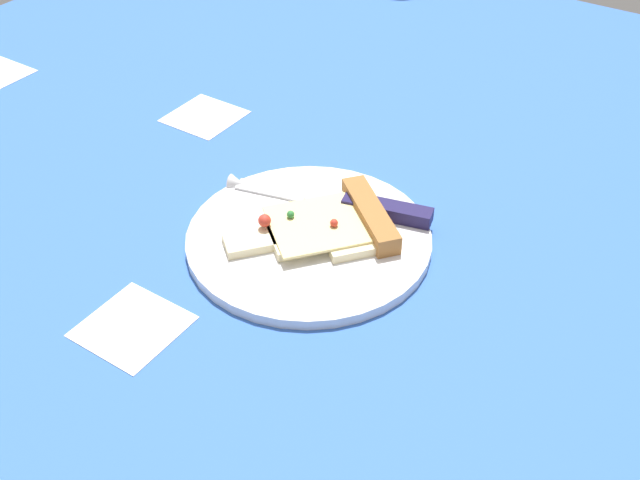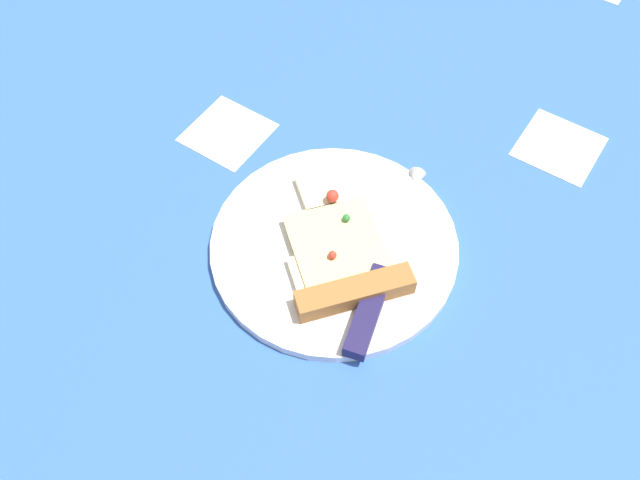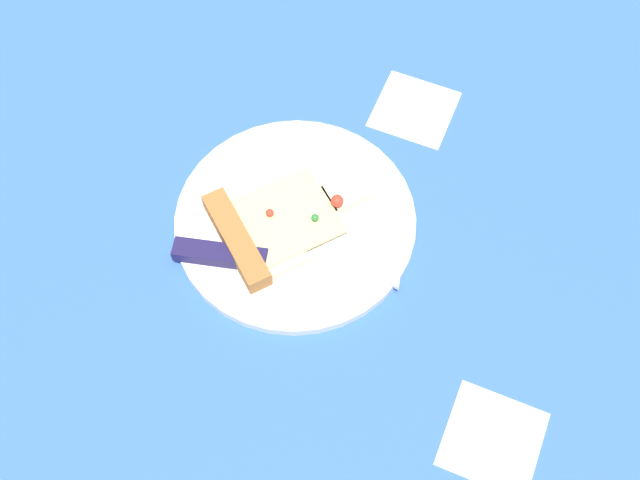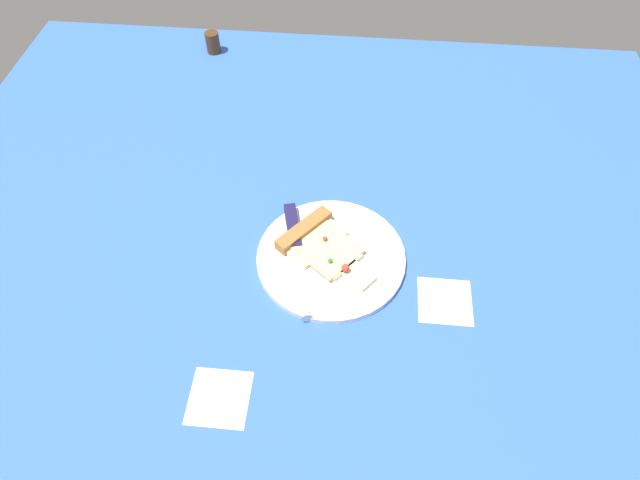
{
  "view_description": "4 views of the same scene",
  "coord_description": "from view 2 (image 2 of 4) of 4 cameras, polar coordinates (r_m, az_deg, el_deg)",
  "views": [
    {
      "loc": [
        58.48,
        41.6,
        52.73
      ],
      "look_at": [
        6.35,
        6.91,
        2.03
      ],
      "focal_mm": 43.32,
      "sensor_mm": 36.0,
      "label": 1
    },
    {
      "loc": [
        -14.95,
        37.95,
        60.28
      ],
      "look_at": [
        5.93,
        6.58,
        3.37
      ],
      "focal_mm": 37.47,
      "sensor_mm": 36.0,
      "label": 2
    },
    {
      "loc": [
        -33.87,
        -14.47,
        77.61
      ],
      "look_at": [
        3.08,
        0.92,
        2.87
      ],
      "focal_mm": 45.36,
      "sensor_mm": 36.0,
      "label": 3
    },
    {
      "loc": [
        8.68,
        -51.81,
        77.98
      ],
      "look_at": [
        3.2,
        6.43,
        3.34
      ],
      "focal_mm": 30.34,
      "sensor_mm": 36.0,
      "label": 4
    }
  ],
  "objects": [
    {
      "name": "plate",
      "position": [
        0.71,
        1.21,
        -0.46
      ],
      "size": [
        26.39,
        26.39,
        1.18
      ],
      "primitive_type": "cylinder",
      "color": "silver",
      "rests_on": "ground_plane"
    },
    {
      "name": "ground_plane",
      "position": [
        0.74,
        6.66,
        -0.64
      ],
      "size": [
        153.87,
        153.87,
        3.0
      ],
      "color": "#3360B7",
      "rests_on": "ground"
    },
    {
      "name": "knife",
      "position": [
        0.68,
        5.29,
        -2.92
      ],
      "size": [
        7.9,
        23.79,
        2.45
      ],
      "rotation": [
        0.0,
        0.0,
        3.39
      ],
      "color": "silver",
      "rests_on": "plate"
    },
    {
      "name": "pizza_slice",
      "position": [
        0.69,
        1.89,
        -1.55
      ],
      "size": [
        18.39,
        17.08,
        2.69
      ],
      "rotation": [
        0.0,
        0.0,
        4.02
      ],
      "color": "beige",
      "rests_on": "plate"
    }
  ]
}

